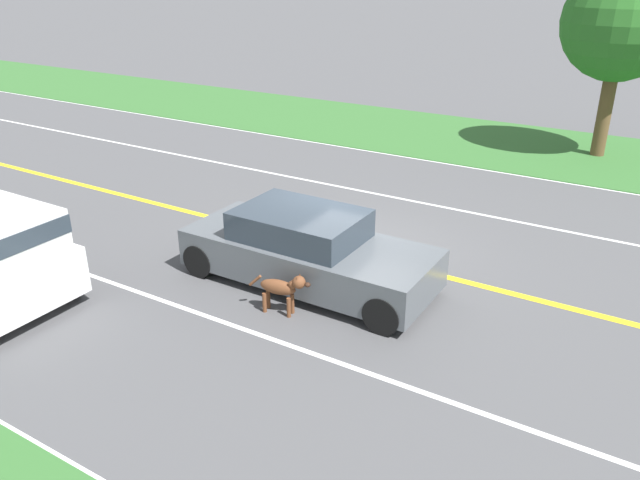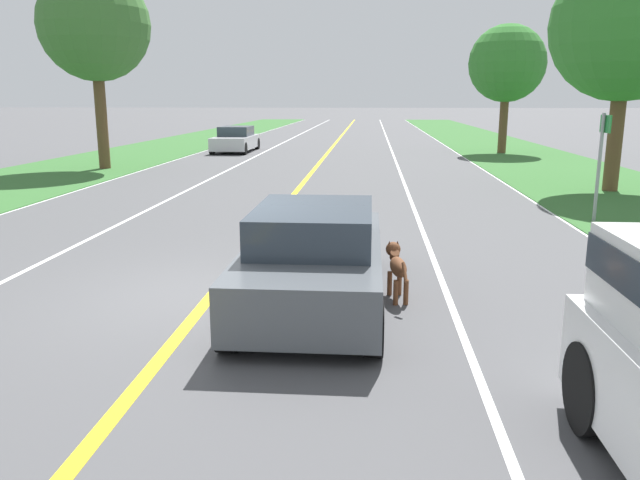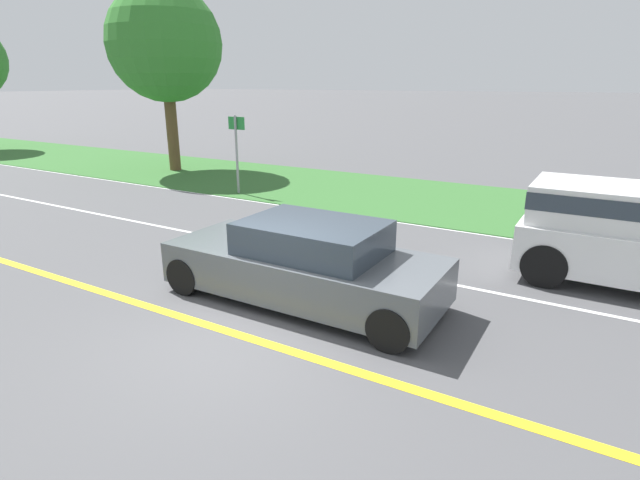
{
  "view_description": "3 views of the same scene",
  "coord_description": "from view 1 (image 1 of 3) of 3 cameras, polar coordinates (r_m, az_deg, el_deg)",
  "views": [
    {
      "loc": [
        10.32,
        5.48,
        5.52
      ],
      "look_at": [
        2.04,
        0.44,
        1.19
      ],
      "focal_mm": 35.0,
      "sensor_mm": 36.0,
      "label": 1
    },
    {
      "loc": [
        2.33,
        -8.68,
        2.86
      ],
      "look_at": [
        1.68,
        -0.68,
        1.03
      ],
      "focal_mm": 35.0,
      "sensor_mm": 36.0,
      "label": 2
    },
    {
      "loc": [
        -5.07,
        -4.3,
        3.56
      ],
      "look_at": [
        1.75,
        -0.3,
        1.05
      ],
      "focal_mm": 28.0,
      "sensor_mm": 36.0,
      "label": 3
    }
  ],
  "objects": [
    {
      "name": "lane_edge_line_left",
      "position": [
        18.98,
        13.24,
        6.56
      ],
      "size": [
        0.14,
        160.0,
        0.01
      ],
      "primitive_type": "cube",
      "color": "white",
      "rests_on": "ground"
    },
    {
      "name": "ground_plane",
      "position": [
        12.92,
        3.02,
        -1.23
      ],
      "size": [
        400.0,
        400.0,
        0.0
      ],
      "primitive_type": "plane",
      "color": "#4C4C4F"
    },
    {
      "name": "roadside_tree_left_near",
      "position": [
        20.74,
        25.83,
        17.42
      ],
      "size": [
        3.36,
        3.36,
        5.63
      ],
      "color": "brown",
      "rests_on": "ground"
    },
    {
      "name": "lane_edge_line_right",
      "position": [
        8.46,
        -21.69,
        -18.73
      ],
      "size": [
        0.14,
        160.0,
        0.01
      ],
      "primitive_type": "cube",
      "color": "white",
      "rests_on": "ground"
    },
    {
      "name": "lane_dash_oncoming",
      "position": [
        15.86,
        9.09,
        3.42
      ],
      "size": [
        0.1,
        160.0,
        0.01
      ],
      "primitive_type": "cube",
      "color": "white",
      "rests_on": "ground"
    },
    {
      "name": "lane_dash_same_dir",
      "position": [
        10.34,
        -6.4,
        -8.31
      ],
      "size": [
        0.1,
        160.0,
        0.01
      ],
      "primitive_type": "cube",
      "color": "white",
      "rests_on": "ground"
    },
    {
      "name": "grass_verge_left",
      "position": [
        21.75,
        15.86,
        8.52
      ],
      "size": [
        6.0,
        160.0,
        0.03
      ],
      "primitive_type": "cube",
      "color": "#33662D",
      "rests_on": "ground"
    },
    {
      "name": "dog",
      "position": [
        10.55,
        -3.42,
        -4.38
      ],
      "size": [
        0.35,
        1.15,
        0.79
      ],
      "rotation": [
        0.0,
        0.0,
        0.16
      ],
      "color": "brown",
      "rests_on": "ground"
    },
    {
      "name": "ego_car",
      "position": [
        11.48,
        -1.19,
        -0.95
      ],
      "size": [
        1.9,
        4.71,
        1.41
      ],
      "color": "#51565B",
      "rests_on": "ground"
    },
    {
      "name": "centre_divider_line",
      "position": [
        12.92,
        3.02,
        -1.22
      ],
      "size": [
        0.18,
        160.0,
        0.01
      ],
      "primitive_type": "cube",
      "color": "yellow",
      "rests_on": "ground"
    }
  ]
}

